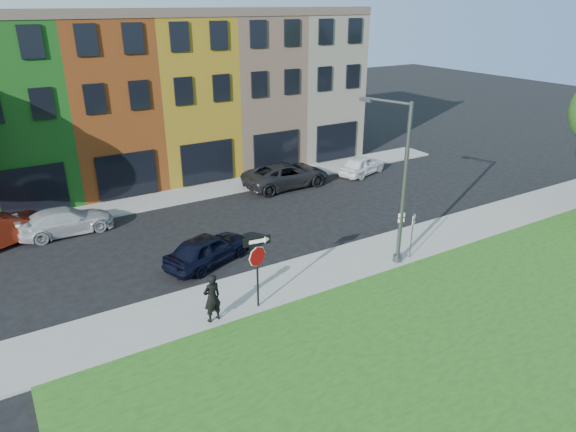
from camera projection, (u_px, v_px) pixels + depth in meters
ground at (372, 302)px, 20.00m from camera, size 120.00×120.00×0.00m
sidewalk_near at (364, 258)px, 23.29m from camera, size 40.00×3.00×0.12m
sidewalk_far at (169, 198)px, 30.38m from camera, size 40.00×2.40×0.12m
rowhouse_block at (139, 98)px, 33.59m from camera, size 30.00×10.12×10.00m
stop_sign at (257, 257)px, 18.71m from camera, size 1.05×0.18×2.91m
man at (212, 298)px, 18.29m from camera, size 0.82×0.66×1.88m
sedan_near at (208, 249)px, 22.67m from camera, size 4.41×5.27×1.42m
parked_car_red at (0, 230)px, 24.38m from camera, size 5.17×5.98×1.57m
parked_car_silver at (66, 221)px, 25.67m from camera, size 2.15×4.69×1.33m
parked_car_dark at (286, 175)px, 32.17m from camera, size 2.72×5.62×1.54m
parked_car_white at (362, 165)px, 34.49m from camera, size 3.73×4.69×1.29m
street_lamp at (399, 185)px, 21.64m from camera, size 1.06×2.50×7.05m
parking_sign_a at (400, 230)px, 22.28m from camera, size 0.32×0.11×2.46m
parking_sign_b at (412, 230)px, 22.70m from camera, size 0.30×0.17×2.15m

